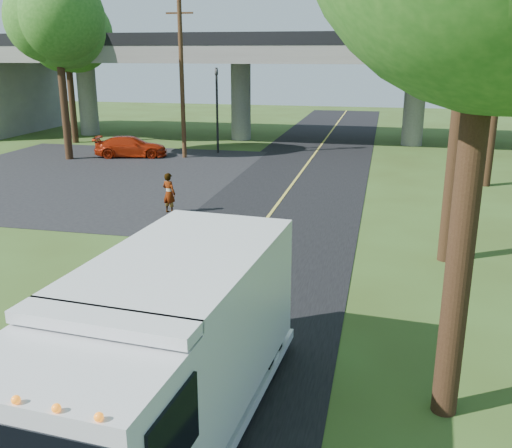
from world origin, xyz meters
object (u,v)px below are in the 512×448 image
(tree_left_far, at_px, (67,31))
(pedestrian, at_px, (169,193))
(red_sedan, at_px, (131,147))
(traffic_signal, at_px, (217,101))
(step_van, at_px, (166,349))
(tree_left_lot, at_px, (58,18))
(utility_pole, at_px, (182,79))

(tree_left_far, xyz_separation_m, pedestrian, (12.88, -15.68, -6.64))
(red_sedan, xyz_separation_m, pedestrian, (6.82, -11.40, 0.18))
(traffic_signal, bearing_deg, pedestrian, -81.43)
(step_van, bearing_deg, tree_left_lot, 127.77)
(traffic_signal, height_order, utility_pole, utility_pole)
(traffic_signal, distance_m, pedestrian, 14.21)
(utility_pole, distance_m, tree_left_lot, 7.43)
(tree_left_lot, xyz_separation_m, red_sedan, (3.06, 1.71, -7.28))
(traffic_signal, bearing_deg, tree_left_lot, -151.89)
(traffic_signal, bearing_deg, utility_pole, -126.87)
(traffic_signal, distance_m, tree_left_lot, 10.01)
(utility_pole, distance_m, red_sedan, 5.14)
(utility_pole, bearing_deg, red_sedan, -172.09)
(traffic_signal, height_order, tree_left_lot, tree_left_lot)
(red_sedan, bearing_deg, utility_pole, -95.50)
(tree_left_lot, relative_size, tree_left_far, 1.06)
(tree_left_far, distance_m, pedestrian, 21.36)
(tree_left_lot, bearing_deg, utility_pole, 18.97)
(utility_pole, relative_size, tree_left_lot, 0.86)
(traffic_signal, height_order, red_sedan, traffic_signal)
(step_van, distance_m, red_sedan, 26.96)
(step_van, bearing_deg, red_sedan, 120.32)
(tree_left_lot, height_order, pedestrian, tree_left_lot)
(traffic_signal, xyz_separation_m, red_sedan, (-4.74, -2.45, -2.58))
(red_sedan, bearing_deg, traffic_signal, -76.07)
(red_sedan, bearing_deg, pedestrian, -162.51)
(traffic_signal, relative_size, tree_left_lot, 0.50)
(traffic_signal, xyz_separation_m, tree_left_lot, (-7.79, -4.16, 4.70))
(traffic_signal, bearing_deg, red_sedan, -152.66)
(tree_left_far, bearing_deg, step_van, -58.05)
(utility_pole, xyz_separation_m, step_van, (8.50, -24.70, -3.00))
(tree_left_far, bearing_deg, red_sedan, -35.28)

